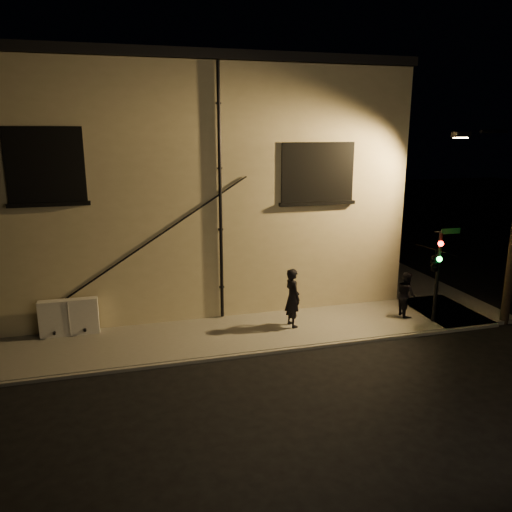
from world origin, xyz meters
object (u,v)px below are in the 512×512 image
object	(u,v)px
pedestrian_a	(292,298)
pedestrian_b	(406,294)
utility_cabinet	(69,317)
traffic_signal	(436,261)

from	to	relation	value
pedestrian_a	pedestrian_b	xyz separation A→B (m)	(4.10, -0.14, -0.20)
utility_cabinet	pedestrian_b	world-z (taller)	pedestrian_b
utility_cabinet	pedestrian_b	distance (m)	11.17
traffic_signal	utility_cabinet	bearing A→B (deg)	169.53
pedestrian_b	utility_cabinet	bearing A→B (deg)	88.90
pedestrian_b	traffic_signal	xyz separation A→B (m)	(0.45, -0.84, 1.34)
utility_cabinet	pedestrian_a	size ratio (longest dim) A/B	0.91
traffic_signal	pedestrian_b	bearing A→B (deg)	118.54
pedestrian_a	traffic_signal	size ratio (longest dim) A/B	0.62
pedestrian_a	utility_cabinet	bearing A→B (deg)	71.28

